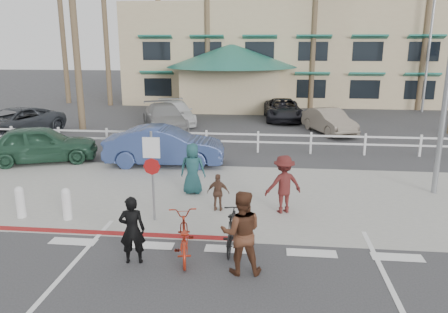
# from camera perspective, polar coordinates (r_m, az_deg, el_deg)

# --- Properties ---
(ground) EXTENTS (140.00, 140.00, 0.00)m
(ground) POSITION_cam_1_polar(r_m,az_deg,el_deg) (10.45, 0.36, -13.54)
(ground) COLOR #333335
(bike_path) EXTENTS (12.00, 16.00, 0.01)m
(bike_path) POSITION_cam_1_polar(r_m,az_deg,el_deg) (8.74, -1.03, -19.69)
(bike_path) COLOR #333335
(bike_path) RESTS_ON ground
(sidewalk_plaza) EXTENTS (22.00, 7.00, 0.01)m
(sidewalk_plaza) POSITION_cam_1_polar(r_m,az_deg,el_deg) (14.55, 2.13, -5.16)
(sidewalk_plaza) COLOR gray
(sidewalk_plaza) RESTS_ON ground
(cross_street) EXTENTS (40.00, 5.00, 0.01)m
(cross_street) POSITION_cam_1_polar(r_m,az_deg,el_deg) (18.36, 3.00, -0.95)
(cross_street) COLOR #333335
(cross_street) RESTS_ON ground
(parking_lot) EXTENTS (50.00, 16.00, 0.01)m
(parking_lot) POSITION_cam_1_polar(r_m,az_deg,el_deg) (27.62, 4.09, 4.33)
(parking_lot) COLOR #333335
(parking_lot) RESTS_ON ground
(curb_red) EXTENTS (7.00, 0.25, 0.02)m
(curb_red) POSITION_cam_1_polar(r_m,az_deg,el_deg) (12.12, -13.52, -9.76)
(curb_red) COLOR maroon
(curb_red) RESTS_ON ground
(rail_fence) EXTENTS (29.40, 0.16, 1.00)m
(rail_fence) POSITION_cam_1_polar(r_m,az_deg,el_deg) (20.16, 4.75, 1.90)
(rail_fence) COLOR silver
(rail_fence) RESTS_ON ground
(building) EXTENTS (28.00, 16.00, 11.30)m
(building) POSITION_cam_1_polar(r_m,az_deg,el_deg) (40.18, 7.91, 15.55)
(building) COLOR #C5AF87
(building) RESTS_ON ground
(sign_post) EXTENTS (0.50, 0.10, 2.90)m
(sign_post) POSITION_cam_1_polar(r_m,az_deg,el_deg) (12.31, -9.31, -1.99)
(sign_post) COLOR gray
(sign_post) RESTS_ON ground
(bollard_0) EXTENTS (0.26, 0.26, 0.95)m
(bollard_0) POSITION_cam_1_polar(r_m,az_deg,el_deg) (13.31, -19.86, -5.85)
(bollard_0) COLOR silver
(bollard_0) RESTS_ON ground
(bollard_1) EXTENTS (0.26, 0.26, 0.95)m
(bollard_1) POSITION_cam_1_polar(r_m,az_deg,el_deg) (13.97, -25.07, -5.42)
(bollard_1) COLOR silver
(bollard_1) RESTS_ON ground
(streetlight_1) EXTENTS (0.60, 2.00, 9.50)m
(streetlight_1) POSITION_cam_1_polar(r_m,az_deg,el_deg) (34.97, 25.24, 13.01)
(streetlight_1) COLOR gray
(streetlight_1) RESTS_ON ground
(palm_0) EXTENTS (4.00, 4.00, 15.00)m
(palm_0) POSITION_cam_1_polar(r_m,az_deg,el_deg) (39.10, -20.58, 17.54)
(palm_0) COLOR black
(palm_0) RESTS_ON ground
(palm_1) EXTENTS (4.00, 4.00, 13.00)m
(palm_1) POSITION_cam_1_polar(r_m,az_deg,el_deg) (36.55, -15.28, 16.62)
(palm_1) COLOR black
(palm_1) RESTS_ON ground
(palm_2) EXTENTS (4.00, 4.00, 16.00)m
(palm_2) POSITION_cam_1_polar(r_m,az_deg,el_deg) (36.40, -8.62, 19.33)
(palm_2) COLOR black
(palm_2) RESTS_ON ground
(palm_3) EXTENTS (4.00, 4.00, 14.00)m
(palm_3) POSITION_cam_1_polar(r_m,az_deg,el_deg) (34.57, -2.22, 18.07)
(palm_3) COLOR black
(palm_3) RESTS_ON ground
(palm_4) EXTENTS (4.00, 4.00, 15.00)m
(palm_4) POSITION_cam_1_polar(r_m,az_deg,el_deg) (35.27, 4.82, 18.78)
(palm_4) COLOR black
(palm_4) RESTS_ON ground
(palm_5) EXTENTS (4.00, 4.00, 13.00)m
(palm_5) POSITION_cam_1_polar(r_m,az_deg,el_deg) (34.34, 11.74, 16.98)
(palm_5) COLOR black
(palm_5) RESTS_ON ground
(palm_7) EXTENTS (4.00, 4.00, 14.00)m
(palm_7) POSITION_cam_1_polar(r_m,az_deg,el_deg) (35.98, 25.12, 16.63)
(palm_7) COLOR black
(palm_7) RESTS_ON ground
(palm_10) EXTENTS (4.00, 4.00, 12.00)m
(palm_10) POSITION_cam_1_polar(r_m,az_deg,el_deg) (26.53, -19.01, 16.20)
(palm_10) COLOR black
(palm_10) RESTS_ON ground
(bike_red) EXTENTS (1.05, 2.02, 1.01)m
(bike_red) POSITION_cam_1_polar(r_m,az_deg,el_deg) (10.50, -5.34, -10.36)
(bike_red) COLOR maroon
(bike_red) RESTS_ON ground
(rider_red) EXTENTS (0.65, 0.49, 1.61)m
(rider_red) POSITION_cam_1_polar(r_m,az_deg,el_deg) (10.27, -11.91, -9.38)
(rider_red) COLOR black
(rider_red) RESTS_ON ground
(bike_black) EXTENTS (0.55, 1.71, 1.02)m
(bike_black) POSITION_cam_1_polar(r_m,az_deg,el_deg) (10.80, 1.05, -9.56)
(bike_black) COLOR black
(bike_black) RESTS_ON ground
(rider_black) EXTENTS (0.98, 0.80, 1.90)m
(rider_black) POSITION_cam_1_polar(r_m,az_deg,el_deg) (9.61, 2.26, -9.88)
(rider_black) COLOR #4E2B1B
(rider_black) RESTS_ON ground
(pedestrian_a) EXTENTS (1.29, 1.03, 1.75)m
(pedestrian_a) POSITION_cam_1_polar(r_m,az_deg,el_deg) (13.04, 7.78, -3.62)
(pedestrian_a) COLOR #4D1917
(pedestrian_a) RESTS_ON ground
(pedestrian_child) EXTENTS (0.69, 0.32, 1.16)m
(pedestrian_child) POSITION_cam_1_polar(r_m,az_deg,el_deg) (13.13, -0.76, -4.73)
(pedestrian_child) COLOR #533628
(pedestrian_child) RESTS_ON ground
(pedestrian_b) EXTENTS (0.85, 0.55, 1.73)m
(pedestrian_b) POSITION_cam_1_polar(r_m,az_deg,el_deg) (14.58, -4.12, -1.60)
(pedestrian_b) COLOR #1A4145
(pedestrian_b) RESTS_ON ground
(car_white_sedan) EXTENTS (4.97, 2.02, 1.60)m
(car_white_sedan) POSITION_cam_1_polar(r_m,az_deg,el_deg) (18.18, -7.74, 1.37)
(car_white_sedan) COLOR navy
(car_white_sedan) RESTS_ON ground
(car_red_compact) EXTENTS (4.97, 3.33, 1.57)m
(car_red_compact) POSITION_cam_1_polar(r_m,az_deg,el_deg) (20.01, -22.85, 1.52)
(car_red_compact) COLOR #214632
(car_red_compact) RESTS_ON ground
(lot_car_0) EXTENTS (4.41, 6.02, 1.52)m
(lot_car_0) POSITION_cam_1_polar(r_m,az_deg,el_deg) (26.20, -25.77, 4.03)
(lot_car_0) COLOR #2C3036
(lot_car_0) RESTS_ON ground
(lot_car_1) EXTENTS (3.90, 5.49, 1.48)m
(lot_car_1) POSITION_cam_1_polar(r_m,az_deg,el_deg) (25.64, -7.76, 5.10)
(lot_car_1) COLOR gray
(lot_car_1) RESTS_ON ground
(lot_car_3) EXTENTS (2.86, 4.40, 1.37)m
(lot_car_3) POSITION_cam_1_polar(r_m,az_deg,el_deg) (25.12, 13.55, 4.51)
(lot_car_3) COLOR gray
(lot_car_3) RESTS_ON ground
(lot_car_4) EXTENTS (3.49, 5.10, 1.37)m
(lot_car_4) POSITION_cam_1_polar(r_m,az_deg,el_deg) (27.65, -6.31, 5.73)
(lot_car_4) COLOR silver
(lot_car_4) RESTS_ON ground
(lot_car_5) EXTENTS (2.61, 5.09, 1.38)m
(lot_car_5) POSITION_cam_1_polar(r_m,az_deg,el_deg) (28.96, 7.70, 6.09)
(lot_car_5) COLOR black
(lot_car_5) RESTS_ON ground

